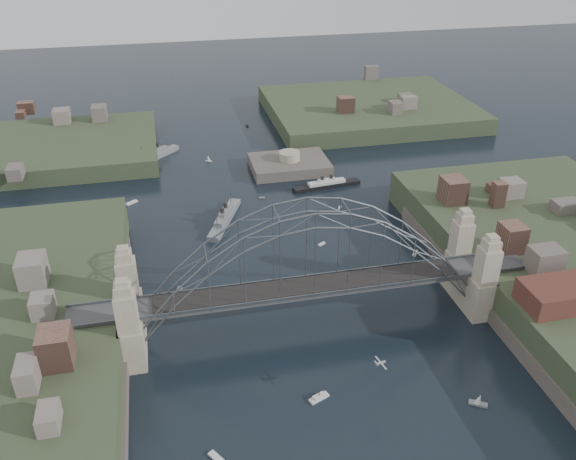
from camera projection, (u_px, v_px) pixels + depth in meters
The scene contains 21 objects.
ground at pixel (309, 323), 110.56m from camera, with size 500.00×500.00×0.00m, color black.
bridge at pixel (310, 268), 104.50m from camera, with size 84.00×13.80×24.60m.
headland_nw at pixel (56, 155), 180.62m from camera, with size 60.00×45.00×9.00m, color #344128.
headland_ne at pixel (368, 114), 213.11m from camera, with size 70.00×55.00×9.50m, color #344128.
fort_island at pixel (289, 170), 172.47m from camera, with size 22.00×16.00×9.40m.
naval_cruiser_near at pixel (225, 218), 144.32m from camera, with size 10.45×19.68×6.07m.
naval_cruiser_far at pixel (156, 155), 179.15m from camera, with size 14.47×14.35×6.05m.
ocean_liner at pixel (327, 185), 161.50m from camera, with size 19.15×4.90×4.66m.
aeroplane at pixel (380, 363), 89.87m from camera, with size 1.77×3.20×0.47m.
small_boat_a at pixel (179, 291), 119.31m from camera, with size 1.85×3.01×0.45m.
small_boat_b at pixel (321, 244), 135.24m from camera, with size 1.95×1.55×0.45m.
small_boat_c at pixel (319, 397), 93.90m from camera, with size 3.54×2.31×1.43m.
small_boat_d at pixel (340, 208), 150.71m from camera, with size 1.51×2.21×0.45m.
small_boat_e at pixel (131, 203), 153.39m from camera, with size 3.28×2.83×0.45m.
small_boat_f at pixel (262, 198), 155.80m from camera, with size 1.62×0.71×0.45m.
small_boat_g at pixel (479, 401), 92.57m from camera, with size 2.95×2.28×2.38m.
small_boat_h at pixel (208, 159), 176.73m from camera, with size 1.84×1.45×2.38m.
small_boat_i at pixel (415, 253), 131.72m from camera, with size 2.03×2.45×1.43m.
small_boat_j at pixel (217, 459), 83.89m from camera, with size 2.49×3.09×0.45m.
small_boat_k at pixel (247, 126), 204.31m from camera, with size 0.72×2.05×0.45m.
small_boat_l at pixel (71, 271), 125.27m from camera, with size 2.85×2.30×1.43m.
Camera 1 is at (-22.88, -84.75, 69.53)m, focal length 37.14 mm.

